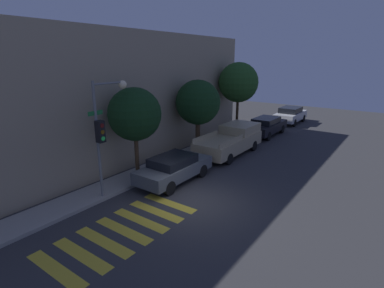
{
  "coord_description": "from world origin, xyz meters",
  "views": [
    {
      "loc": [
        -9.37,
        -6.71,
        5.92
      ],
      "look_at": [
        2.79,
        2.1,
        1.6
      ],
      "focal_mm": 28.0,
      "sensor_mm": 36.0,
      "label": 1
    }
  ],
  "objects_px": {
    "tree_midblock": "(198,103)",
    "tree_far_end": "(238,83)",
    "sedan_near_corner": "(174,168)",
    "pickup_truck": "(231,140)",
    "sedan_far_end": "(290,115)",
    "traffic_light_pole": "(105,122)",
    "sedan_middle": "(266,126)",
    "tree_near_corner": "(135,114)"
  },
  "relations": [
    {
      "from": "traffic_light_pole",
      "to": "sedan_near_corner",
      "type": "xyz_separation_m",
      "value": [
        2.92,
        -1.27,
        -2.63
      ]
    },
    {
      "from": "pickup_truck",
      "to": "tree_near_corner",
      "type": "distance_m",
      "value": 7.23
    },
    {
      "from": "traffic_light_pole",
      "to": "tree_far_end",
      "type": "height_order",
      "value": "tree_far_end"
    },
    {
      "from": "sedan_middle",
      "to": "sedan_far_end",
      "type": "height_order",
      "value": "sedan_far_end"
    },
    {
      "from": "tree_far_end",
      "to": "pickup_truck",
      "type": "bearing_deg",
      "value": -156.72
    },
    {
      "from": "traffic_light_pole",
      "to": "sedan_middle",
      "type": "bearing_deg",
      "value": -5.01
    },
    {
      "from": "pickup_truck",
      "to": "tree_near_corner",
      "type": "relative_size",
      "value": 1.17
    },
    {
      "from": "tree_midblock",
      "to": "tree_far_end",
      "type": "height_order",
      "value": "tree_far_end"
    },
    {
      "from": "tree_near_corner",
      "to": "pickup_truck",
      "type": "bearing_deg",
      "value": -14.78
    },
    {
      "from": "traffic_light_pole",
      "to": "sedan_middle",
      "type": "xyz_separation_m",
      "value": [
        14.46,
        -1.27,
        -2.59
      ]
    },
    {
      "from": "tree_near_corner",
      "to": "tree_midblock",
      "type": "distance_m",
      "value": 5.32
    },
    {
      "from": "traffic_light_pole",
      "to": "sedan_near_corner",
      "type": "bearing_deg",
      "value": -23.47
    },
    {
      "from": "traffic_light_pole",
      "to": "tree_midblock",
      "type": "height_order",
      "value": "traffic_light_pole"
    },
    {
      "from": "sedan_near_corner",
      "to": "tree_midblock",
      "type": "distance_m",
      "value": 5.48
    },
    {
      "from": "pickup_truck",
      "to": "sedan_middle",
      "type": "distance_m",
      "value": 5.74
    },
    {
      "from": "sedan_far_end",
      "to": "tree_near_corner",
      "type": "bearing_deg",
      "value": 174.52
    },
    {
      "from": "sedan_middle",
      "to": "tree_near_corner",
      "type": "relative_size",
      "value": 1.01
    },
    {
      "from": "sedan_middle",
      "to": "tree_near_corner",
      "type": "height_order",
      "value": "tree_near_corner"
    },
    {
      "from": "tree_near_corner",
      "to": "tree_midblock",
      "type": "bearing_deg",
      "value": 0.0
    },
    {
      "from": "tree_midblock",
      "to": "traffic_light_pole",
      "type": "bearing_deg",
      "value": -176.39
    },
    {
      "from": "sedan_far_end",
      "to": "tree_midblock",
      "type": "height_order",
      "value": "tree_midblock"
    },
    {
      "from": "sedan_near_corner",
      "to": "tree_midblock",
      "type": "height_order",
      "value": "tree_midblock"
    },
    {
      "from": "traffic_light_pole",
      "to": "tree_near_corner",
      "type": "distance_m",
      "value": 2.18
    },
    {
      "from": "pickup_truck",
      "to": "sedan_far_end",
      "type": "distance_m",
      "value": 11.54
    },
    {
      "from": "traffic_light_pole",
      "to": "tree_near_corner",
      "type": "bearing_deg",
      "value": 12.43
    },
    {
      "from": "tree_near_corner",
      "to": "tree_midblock",
      "type": "height_order",
      "value": "tree_midblock"
    },
    {
      "from": "sedan_middle",
      "to": "sedan_far_end",
      "type": "relative_size",
      "value": 1.07
    },
    {
      "from": "pickup_truck",
      "to": "sedan_far_end",
      "type": "height_order",
      "value": "pickup_truck"
    },
    {
      "from": "traffic_light_pole",
      "to": "sedan_middle",
      "type": "height_order",
      "value": "traffic_light_pole"
    },
    {
      "from": "sedan_near_corner",
      "to": "sedan_far_end",
      "type": "relative_size",
      "value": 0.97
    },
    {
      "from": "sedan_far_end",
      "to": "tree_near_corner",
      "type": "relative_size",
      "value": 0.94
    },
    {
      "from": "tree_near_corner",
      "to": "tree_midblock",
      "type": "relative_size",
      "value": 0.99
    },
    {
      "from": "sedan_near_corner",
      "to": "pickup_truck",
      "type": "xyz_separation_m",
      "value": [
        5.79,
        0.0,
        0.15
      ]
    },
    {
      "from": "tree_far_end",
      "to": "sedan_far_end",
      "type": "bearing_deg",
      "value": -13.05
    },
    {
      "from": "traffic_light_pole",
      "to": "pickup_truck",
      "type": "height_order",
      "value": "traffic_light_pole"
    },
    {
      "from": "traffic_light_pole",
      "to": "tree_midblock",
      "type": "distance_m",
      "value": 7.47
    },
    {
      "from": "sedan_middle",
      "to": "tree_far_end",
      "type": "distance_m",
      "value": 4.17
    },
    {
      "from": "sedan_far_end",
      "to": "tree_far_end",
      "type": "bearing_deg",
      "value": 166.95
    },
    {
      "from": "sedan_middle",
      "to": "tree_far_end",
      "type": "bearing_deg",
      "value": 134.44
    },
    {
      "from": "traffic_light_pole",
      "to": "sedan_middle",
      "type": "distance_m",
      "value": 14.74
    },
    {
      "from": "sedan_near_corner",
      "to": "pickup_truck",
      "type": "bearing_deg",
      "value": 0.0
    },
    {
      "from": "sedan_middle",
      "to": "tree_midblock",
      "type": "bearing_deg",
      "value": 166.07
    }
  ]
}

